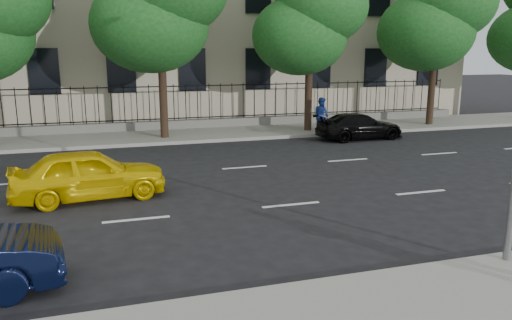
{
  "coord_description": "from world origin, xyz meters",
  "views": [
    {
      "loc": [
        -4.61,
        -9.3,
        4.01
      ],
      "look_at": [
        -0.82,
        3.0,
        1.17
      ],
      "focal_mm": 35.0,
      "sensor_mm": 36.0,
      "label": 1
    }
  ],
  "objects": [
    {
      "name": "yellow_taxi",
      "position": [
        -5.08,
        4.66,
        0.7
      ],
      "size": [
        4.25,
        2.1,
        1.39
      ],
      "primitive_type": "imported",
      "rotation": [
        0.0,
        0.0,
        1.69
      ],
      "color": "yellow",
      "rests_on": "ground"
    },
    {
      "name": "black_sedan",
      "position": [
        6.58,
        10.9,
        0.59
      ],
      "size": [
        4.14,
        1.8,
        1.19
      ],
      "primitive_type": "imported",
      "rotation": [
        0.0,
        0.0,
        1.61
      ],
      "color": "black",
      "rests_on": "ground"
    },
    {
      "name": "iron_fence",
      "position": [
        0.0,
        15.7,
        0.65
      ],
      "size": [
        30.0,
        0.5,
        2.2
      ],
      "color": "slate",
      "rests_on": "far_sidewalk"
    },
    {
      "name": "pedestrian_far",
      "position": [
        5.34,
        12.4,
        0.98
      ],
      "size": [
        0.84,
        0.96,
        1.67
      ],
      "primitive_type": "imported",
      "rotation": [
        0.0,
        0.0,
        1.86
      ],
      "color": "navy",
      "rests_on": "far_sidewalk"
    },
    {
      "name": "lane_markings",
      "position": [
        0.0,
        4.75,
        0.01
      ],
      "size": [
        49.6,
        4.62,
        0.01
      ],
      "primitive_type": null,
      "color": "silver",
      "rests_on": "ground"
    },
    {
      "name": "far_sidewalk",
      "position": [
        0.0,
        14.0,
        0.07
      ],
      "size": [
        60.0,
        4.0,
        0.15
      ],
      "primitive_type": "cube",
      "color": "gray",
      "rests_on": "ground"
    },
    {
      "name": "ground",
      "position": [
        0.0,
        0.0,
        0.0
      ],
      "size": [
        120.0,
        120.0,
        0.0
      ],
      "primitive_type": "plane",
      "color": "black",
      "rests_on": "ground"
    },
    {
      "name": "tree_e",
      "position": [
        12.04,
        13.36,
        6.2
      ],
      "size": [
        5.71,
        5.31,
        9.46
      ],
      "color": "#382619",
      "rests_on": "far_sidewalk"
    },
    {
      "name": "tree_d",
      "position": [
        5.04,
        13.36,
        5.84
      ],
      "size": [
        5.34,
        4.94,
        8.84
      ],
      "color": "#382619",
      "rests_on": "far_sidewalk"
    }
  ]
}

